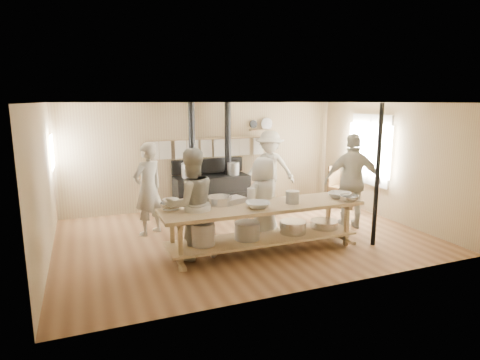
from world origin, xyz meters
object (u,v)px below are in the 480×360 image
(cook_center, at_px, (264,200))
(roasting_pan, at_px, (232,200))
(cook_left, at_px, (191,204))
(cook_far_left, at_px, (148,189))
(chair, at_px, (340,194))
(prep_table, at_px, (263,223))
(stove, at_px, (211,189))
(cook_by_window, at_px, (270,169))
(cook_right, at_px, (353,181))

(cook_center, distance_m, roasting_pan, 0.71)
(cook_left, xyz_separation_m, cook_center, (1.47, 0.28, -0.13))
(cook_far_left, bearing_deg, cook_center, 115.49)
(chair, bearing_deg, cook_far_left, 163.86)
(chair, bearing_deg, cook_center, -171.39)
(prep_table, xyz_separation_m, roasting_pan, (-0.45, 0.33, 0.38))
(chair, bearing_deg, roasting_pan, -174.44)
(stove, relative_size, roasting_pan, 5.84)
(prep_table, bearing_deg, cook_center, 63.51)
(stove, bearing_deg, cook_by_window, -6.39)
(cook_left, relative_size, cook_right, 0.95)
(cook_far_left, bearing_deg, chair, 153.20)
(chair, bearing_deg, cook_right, -139.20)
(cook_left, relative_size, cook_center, 1.16)
(cook_far_left, bearing_deg, roasting_pan, 100.08)
(cook_center, bearing_deg, cook_right, 155.17)
(cook_far_left, relative_size, chair, 1.80)
(cook_far_left, relative_size, cook_center, 1.14)
(cook_left, relative_size, roasting_pan, 4.20)
(cook_right, bearing_deg, chair, -94.08)
(stove, relative_size, prep_table, 0.72)
(stove, height_order, cook_center, stove)
(cook_center, bearing_deg, roasting_pan, -15.62)
(cook_left, bearing_deg, prep_table, 164.11)
(stove, bearing_deg, prep_table, -90.04)
(stove, relative_size, cook_right, 1.31)
(roasting_pan, bearing_deg, stove, 80.44)
(prep_table, height_order, cook_left, cook_left)
(cook_left, distance_m, cook_right, 3.57)
(cook_far_left, xyz_separation_m, chair, (4.85, 0.44, -0.62))
(prep_table, height_order, cook_right, cook_right)
(prep_table, xyz_separation_m, cook_left, (-1.23, 0.20, 0.42))
(cook_by_window, xyz_separation_m, chair, (1.65, -0.69, -0.65))
(cook_center, distance_m, chair, 3.40)
(stove, xyz_separation_m, cook_left, (-1.23, -2.81, 0.42))
(stove, bearing_deg, chair, -15.25)
(prep_table, bearing_deg, cook_right, 14.23)
(stove, distance_m, cook_by_window, 1.57)
(cook_center, bearing_deg, chair, -177.86)
(prep_table, bearing_deg, chair, 34.42)
(cook_by_window, bearing_deg, prep_table, -91.22)
(prep_table, height_order, cook_by_window, cook_by_window)
(cook_center, relative_size, roasting_pan, 3.64)
(prep_table, bearing_deg, cook_far_left, 134.79)
(cook_by_window, relative_size, chair, 1.86)
(cook_center, bearing_deg, cook_far_left, -60.31)
(cook_center, xyz_separation_m, cook_by_window, (1.26, 2.37, 0.14))
(stove, height_order, cook_far_left, stove)
(roasting_pan, bearing_deg, cook_center, 12.22)
(cook_left, distance_m, cook_by_window, 3.80)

